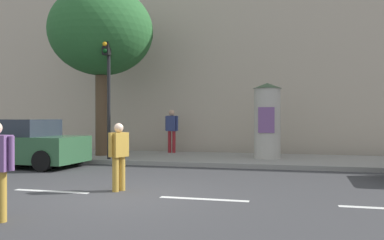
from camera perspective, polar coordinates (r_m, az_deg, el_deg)
ground_plane at (r=8.73m, az=-9.58°, el=-10.36°), size 80.00×80.00×0.00m
sidewalk_curb at (r=15.32m, az=1.15°, el=-5.44°), size 36.00×4.00×0.15m
lane_markings at (r=8.73m, az=-9.58°, el=-10.34°), size 25.80×0.16×0.01m
building_backdrop at (r=20.45m, az=4.40°, el=10.29°), size 36.00×5.00×10.30m
traffic_light at (r=14.65m, az=-11.79°, el=6.17°), size 0.24×0.45×4.41m
poster_column at (r=14.86m, az=10.52°, el=-0.01°), size 1.04×1.04×2.72m
street_tree at (r=16.51m, az=-12.65°, el=11.95°), size 4.03×4.03×6.54m
pedestrian_in_red_top at (r=9.11m, az=-10.25°, el=-4.46°), size 0.37×0.54×1.50m
pedestrian_in_dark_shirt at (r=16.96m, az=-2.87°, el=-1.07°), size 0.57×0.28×1.79m
parked_car_red at (r=14.54m, az=-22.80°, el=-3.12°), size 4.11×2.11×1.56m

